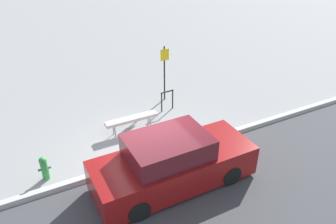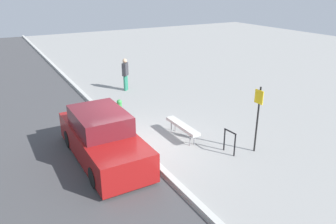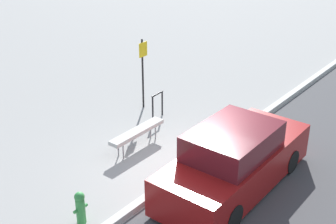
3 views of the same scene
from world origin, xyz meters
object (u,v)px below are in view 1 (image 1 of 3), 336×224
Objects in this scene: sign_post at (164,69)px; fire_hydrant at (44,167)px; bike_rack at (167,99)px; bench at (132,119)px; parked_car_near at (172,163)px.

fire_hydrant is (-5.26, -2.82, -0.98)m from sign_post.
sign_post reaches higher than bike_rack.
parked_car_near is at bearing -90.01° from bench.
fire_hydrant is at bearing -158.92° from bench.
parked_car_near is (-1.79, -3.80, 0.21)m from bike_rack.
bike_rack is 1.26m from sign_post.
bike_rack reaches higher than fire_hydrant.
sign_post is at bearing 28.18° from fire_hydrant.
sign_post is 6.05m from fire_hydrant.
bench is 1.94m from bike_rack.
sign_post is at bearing 65.35° from parked_car_near.
bike_rack is 0.36× the size of sign_post.
bench is 3.39m from fire_hydrant.
bike_rack is at bearing 64.51° from parked_car_near.
sign_post is at bearing 37.32° from bench.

